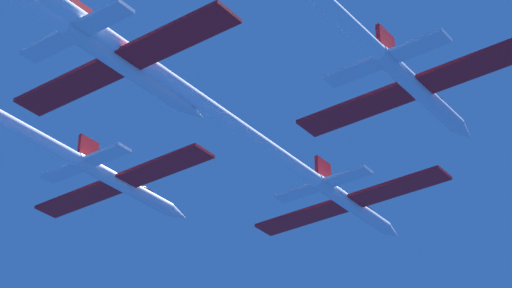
# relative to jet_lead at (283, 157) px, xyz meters

# --- Properties ---
(jet_lead) EXTENTS (17.10, 41.22, 2.83)m
(jet_lead) POSITION_rel_jet_lead_xyz_m (0.00, 0.00, 0.00)
(jet_lead) COLOR white
(jet_left_wing) EXTENTS (17.10, 42.97, 2.83)m
(jet_left_wing) POSITION_rel_jet_lead_xyz_m (-13.03, -13.42, 0.52)
(jet_left_wing) COLOR white
(jet_right_wing) EXTENTS (17.10, 41.68, 2.83)m
(jet_right_wing) POSITION_rel_jet_lead_xyz_m (12.64, -12.46, -0.52)
(jet_right_wing) COLOR white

